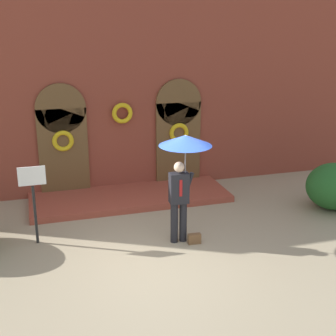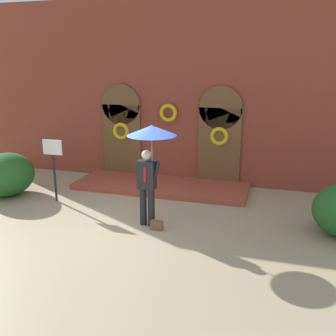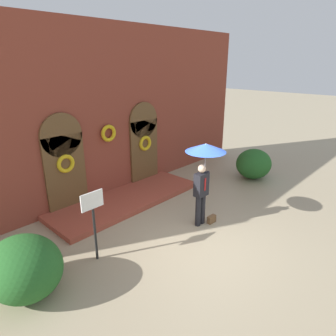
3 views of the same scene
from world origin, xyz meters
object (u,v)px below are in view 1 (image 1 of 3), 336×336
shrub_right (334,186)px  handbag (194,239)px  person_with_umbrella (184,156)px  sign_post (33,192)px

shrub_right → handbag: bearing=-167.8°
person_with_umbrella → shrub_right: person_with_umbrella is taller
person_with_umbrella → shrub_right: size_ratio=1.65×
person_with_umbrella → handbag: person_with_umbrella is taller
person_with_umbrella → shrub_right: bearing=9.0°
sign_post → shrub_right: sign_post is taller
handbag → shrub_right: (4.05, 0.87, 0.48)m
handbag → sign_post: bearing=165.8°
sign_post → shrub_right: (7.28, -0.12, -0.58)m
person_with_umbrella → shrub_right: 4.49m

